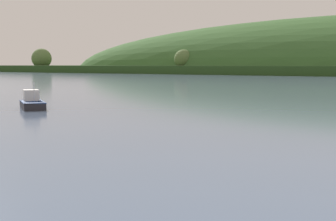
% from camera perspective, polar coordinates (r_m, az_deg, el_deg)
% --- Properties ---
extents(fishing_boat_moored, '(6.12, 5.19, 3.70)m').
position_cam_1_polar(fishing_boat_moored, '(53.37, -16.19, 0.77)').
color(fishing_boat_moored, '#232328').
rests_on(fishing_boat_moored, ground).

